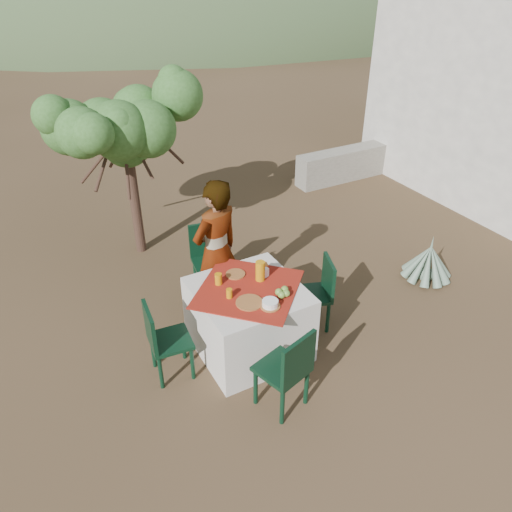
{
  "coord_description": "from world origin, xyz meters",
  "views": [
    {
      "loc": [
        -2.18,
        -3.21,
        3.61
      ],
      "look_at": [
        -0.05,
        0.69,
        0.82
      ],
      "focal_mm": 35.0,
      "sensor_mm": 36.0,
      "label": 1
    }
  ],
  "objects_px": {
    "chair_near": "(288,369)",
    "shrub_tree": "(129,133)",
    "chair_right": "(318,290)",
    "person": "(216,252)",
    "agave": "(428,262)",
    "juice_pitcher": "(260,271)",
    "chair_far": "(209,256)",
    "table": "(249,319)",
    "chair_left": "(163,339)"
  },
  "relations": [
    {
      "from": "table",
      "to": "person",
      "type": "bearing_deg",
      "value": 92.38
    },
    {
      "from": "chair_far",
      "to": "person",
      "type": "height_order",
      "value": "person"
    },
    {
      "from": "chair_near",
      "to": "chair_right",
      "type": "height_order",
      "value": "chair_near"
    },
    {
      "from": "chair_far",
      "to": "shrub_tree",
      "type": "bearing_deg",
      "value": 115.24
    },
    {
      "from": "chair_near",
      "to": "agave",
      "type": "height_order",
      "value": "chair_near"
    },
    {
      "from": "table",
      "to": "juice_pitcher",
      "type": "distance_m",
      "value": 0.52
    },
    {
      "from": "chair_right",
      "to": "shrub_tree",
      "type": "height_order",
      "value": "shrub_tree"
    },
    {
      "from": "chair_far",
      "to": "chair_near",
      "type": "relative_size",
      "value": 1.0
    },
    {
      "from": "juice_pitcher",
      "to": "shrub_tree",
      "type": "bearing_deg",
      "value": 101.47
    },
    {
      "from": "person",
      "to": "chair_right",
      "type": "bearing_deg",
      "value": 123.49
    },
    {
      "from": "table",
      "to": "person",
      "type": "distance_m",
      "value": 0.81
    },
    {
      "from": "chair_right",
      "to": "person",
      "type": "distance_m",
      "value": 1.17
    },
    {
      "from": "chair_far",
      "to": "chair_near",
      "type": "height_order",
      "value": "same"
    },
    {
      "from": "table",
      "to": "chair_far",
      "type": "distance_m",
      "value": 1.14
    },
    {
      "from": "shrub_tree",
      "to": "chair_left",
      "type": "bearing_deg",
      "value": -102.99
    },
    {
      "from": "juice_pitcher",
      "to": "person",
      "type": "bearing_deg",
      "value": 108.93
    },
    {
      "from": "juice_pitcher",
      "to": "chair_right",
      "type": "bearing_deg",
      "value": -7.86
    },
    {
      "from": "shrub_tree",
      "to": "table",
      "type": "bearing_deg",
      "value": -82.76
    },
    {
      "from": "table",
      "to": "chair_right",
      "type": "xyz_separation_m",
      "value": [
        0.84,
        -0.01,
        0.08
      ]
    },
    {
      "from": "table",
      "to": "chair_right",
      "type": "relative_size",
      "value": 1.58
    },
    {
      "from": "chair_near",
      "to": "agave",
      "type": "relative_size",
      "value": 1.31
    },
    {
      "from": "chair_near",
      "to": "agave",
      "type": "distance_m",
      "value": 2.83
    },
    {
      "from": "chair_near",
      "to": "shrub_tree",
      "type": "bearing_deg",
      "value": -102.41
    },
    {
      "from": "chair_far",
      "to": "juice_pitcher",
      "type": "distance_m",
      "value": 1.13
    },
    {
      "from": "person",
      "to": "table",
      "type": "bearing_deg",
      "value": 74.15
    },
    {
      "from": "shrub_tree",
      "to": "agave",
      "type": "height_order",
      "value": "shrub_tree"
    },
    {
      "from": "chair_near",
      "to": "chair_left",
      "type": "xyz_separation_m",
      "value": [
        -0.82,
        0.92,
        -0.02
      ]
    },
    {
      "from": "table",
      "to": "chair_near",
      "type": "bearing_deg",
      "value": -94.7
    },
    {
      "from": "person",
      "to": "juice_pitcher",
      "type": "distance_m",
      "value": 0.63
    },
    {
      "from": "chair_near",
      "to": "agave",
      "type": "bearing_deg",
      "value": -177.0
    },
    {
      "from": "chair_left",
      "to": "shrub_tree",
      "type": "relative_size",
      "value": 0.4
    },
    {
      "from": "chair_far",
      "to": "shrub_tree",
      "type": "relative_size",
      "value": 0.42
    },
    {
      "from": "table",
      "to": "juice_pitcher",
      "type": "bearing_deg",
      "value": 23.71
    },
    {
      "from": "table",
      "to": "chair_far",
      "type": "relative_size",
      "value": 1.49
    },
    {
      "from": "chair_left",
      "to": "juice_pitcher",
      "type": "relative_size",
      "value": 3.95
    },
    {
      "from": "shrub_tree",
      "to": "juice_pitcher",
      "type": "relative_size",
      "value": 9.87
    },
    {
      "from": "chair_right",
      "to": "agave",
      "type": "distance_m",
      "value": 1.76
    },
    {
      "from": "chair_far",
      "to": "chair_right",
      "type": "height_order",
      "value": "chair_far"
    },
    {
      "from": "chair_right",
      "to": "table",
      "type": "bearing_deg",
      "value": -71.11
    },
    {
      "from": "agave",
      "to": "shrub_tree",
      "type": "bearing_deg",
      "value": 139.82
    },
    {
      "from": "person",
      "to": "agave",
      "type": "xyz_separation_m",
      "value": [
        2.61,
        -0.6,
        -0.6
      ]
    },
    {
      "from": "chair_far",
      "to": "shrub_tree",
      "type": "height_order",
      "value": "shrub_tree"
    },
    {
      "from": "person",
      "to": "shrub_tree",
      "type": "height_order",
      "value": "shrub_tree"
    },
    {
      "from": "chair_far",
      "to": "juice_pitcher",
      "type": "bearing_deg",
      "value": -75.12
    },
    {
      "from": "chair_near",
      "to": "juice_pitcher",
      "type": "distance_m",
      "value": 1.06
    },
    {
      "from": "table",
      "to": "agave",
      "type": "xyz_separation_m",
      "value": [
        2.58,
        0.07,
        -0.15
      ]
    },
    {
      "from": "person",
      "to": "agave",
      "type": "height_order",
      "value": "person"
    },
    {
      "from": "juice_pitcher",
      "to": "chair_left",
      "type": "bearing_deg",
      "value": -178.27
    },
    {
      "from": "chair_right",
      "to": "chair_near",
      "type": "bearing_deg",
      "value": -26.84
    },
    {
      "from": "chair_near",
      "to": "juice_pitcher",
      "type": "relative_size",
      "value": 4.16
    }
  ]
}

